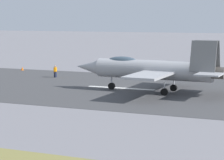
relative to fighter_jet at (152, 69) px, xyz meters
The scene contains 6 objects.
ground_plane 4.78m from the fighter_jet, 20.65° to the right, with size 400.00×400.00×0.00m, color gray.
runway_strip 4.76m from the fighter_jet, 20.74° to the right, with size 240.00×26.00×0.02m.
fighter_jet is the anchor object (origin of this frame).
crew_person 17.55m from the fighter_jet, 24.56° to the right, with size 0.29×0.70×1.65m.
marker_cone_mid 13.52m from the fighter_jet, 76.02° to the right, with size 0.44×0.44×0.55m, color orange.
marker_cone_far 28.05m from the fighter_jet, 27.57° to the right, with size 0.44×0.44×0.55m, color orange.
Camera 1 is at (-19.14, 50.18, 8.01)m, focal length 76.41 mm.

